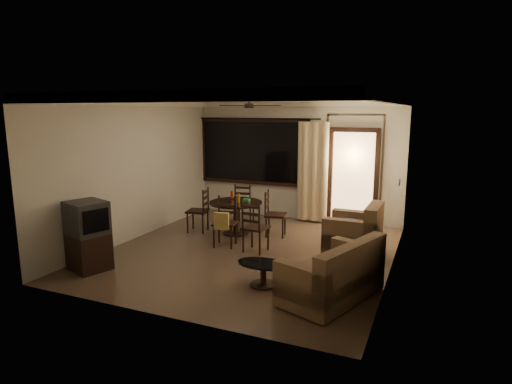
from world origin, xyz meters
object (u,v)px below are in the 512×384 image
at_px(armchair, 356,234).
at_px(coffee_table, 263,270).
at_px(dining_chair_east, 275,223).
at_px(dining_chair_south, 225,231).
at_px(dining_chair_west, 198,219).
at_px(dining_table, 236,208).
at_px(tv_cabinet, 88,236).
at_px(dining_chair_north, 245,212).
at_px(sofa, 335,276).
at_px(side_chair, 255,237).

bearing_deg(armchair, coffee_table, -117.21).
distance_m(dining_chair_east, coffee_table, 2.59).
bearing_deg(dining_chair_south, dining_chair_west, 134.30).
bearing_deg(dining_table, tv_cabinet, -114.97).
bearing_deg(dining_chair_east, coffee_table, -174.59).
bearing_deg(dining_chair_south, armchair, -0.83).
xyz_separation_m(dining_chair_south, armchair, (2.41, 0.45, 0.08)).
bearing_deg(armchair, dining_chair_north, 157.68).
relative_size(dining_table, tv_cabinet, 0.97).
relative_size(dining_chair_north, tv_cabinet, 0.83).
distance_m(dining_chair_east, sofa, 3.11).
bearing_deg(coffee_table, dining_chair_east, 106.72).
distance_m(dining_chair_north, coffee_table, 3.53).
distance_m(dining_chair_west, tv_cabinet, 2.71).
bearing_deg(dining_chair_south, sofa, -42.77).
bearing_deg(dining_chair_east, tv_cabinet, 133.10).
bearing_deg(sofa, dining_chair_east, 145.75).
relative_size(dining_chair_south, sofa, 0.55).
bearing_deg(dining_chair_west, sofa, 46.38).
relative_size(dining_chair_north, coffee_table, 1.19).
bearing_deg(dining_table, armchair, -8.71).
xyz_separation_m(dining_chair_east, dining_chair_south, (-0.65, -1.00, 0.02)).
xyz_separation_m(dining_chair_west, coffee_table, (2.38, -2.15, -0.05)).
bearing_deg(side_chair, tv_cabinet, 46.27).
distance_m(dining_table, side_chair, 1.27).
height_order(armchair, coffee_table, armchair).
distance_m(dining_chair_south, armchair, 2.46).
bearing_deg(side_chair, armchair, -158.74).
bearing_deg(dining_table, dining_chair_east, 11.22).
xyz_separation_m(dining_chair_north, side_chair, (0.99, -1.68, -0.00)).
xyz_separation_m(dining_table, dining_chair_west, (-0.82, -0.17, -0.26)).
relative_size(dining_chair_east, side_chair, 1.00).
bearing_deg(dining_chair_south, coffee_table, -57.82).
height_order(dining_chair_east, dining_chair_north, same).
distance_m(tv_cabinet, armchair, 4.58).
bearing_deg(tv_cabinet, dining_chair_south, 71.63).
bearing_deg(dining_chair_north, dining_table, 90.13).
relative_size(dining_chair_west, dining_chair_east, 1.00).
height_order(tv_cabinet, armchair, tv_cabinet).
relative_size(dining_chair_west, armchair, 1.01).
relative_size(dining_chair_south, armchair, 1.01).
distance_m(dining_table, dining_chair_south, 0.89).
xyz_separation_m(sofa, side_chair, (-1.81, 1.44, -0.05)).
distance_m(dining_chair_west, dining_chair_north, 1.15).
distance_m(dining_chair_east, side_chair, 1.08).
xyz_separation_m(sofa, coffee_table, (-1.08, 0.04, -0.10)).
bearing_deg(dining_table, sofa, -41.73).
relative_size(dining_table, dining_chair_west, 1.16).
bearing_deg(coffee_table, dining_chair_west, 137.99).
bearing_deg(dining_chair_east, dining_chair_south, 135.70).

